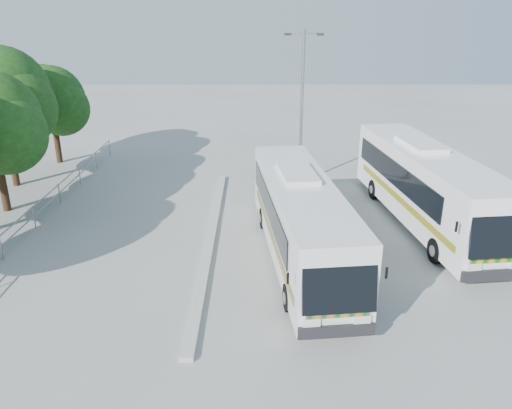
{
  "coord_description": "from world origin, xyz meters",
  "views": [
    {
      "loc": [
        -0.46,
        -16.93,
        8.71
      ],
      "look_at": [
        -0.41,
        1.06,
        1.82
      ],
      "focal_mm": 35.0,
      "sensor_mm": 36.0,
      "label": 1
    }
  ],
  "objects_px": {
    "tree_far_d": "(3,96)",
    "coach_adjacent": "(426,185)",
    "lamppost": "(302,102)",
    "tree_far_e": "(52,100)",
    "coach_main": "(301,218)"
  },
  "relations": [
    {
      "from": "tree_far_d",
      "to": "coach_adjacent",
      "type": "relative_size",
      "value": 0.62
    },
    {
      "from": "coach_adjacent",
      "to": "lamppost",
      "type": "xyz_separation_m",
      "value": [
        -4.97,
        5.61,
        2.64
      ]
    },
    {
      "from": "coach_adjacent",
      "to": "lamppost",
      "type": "relative_size",
      "value": 1.49
    },
    {
      "from": "tree_far_e",
      "to": "coach_adjacent",
      "type": "xyz_separation_m",
      "value": [
        19.6,
        -9.76,
        -2.1
      ]
    },
    {
      "from": "coach_adjacent",
      "to": "lamppost",
      "type": "distance_m",
      "value": 7.94
    },
    {
      "from": "coach_main",
      "to": "tree_far_d",
      "type": "bearing_deg",
      "value": 142.96
    },
    {
      "from": "tree_far_d",
      "to": "lamppost",
      "type": "height_order",
      "value": "lamppost"
    },
    {
      "from": "tree_far_e",
      "to": "coach_adjacent",
      "type": "height_order",
      "value": "tree_far_e"
    },
    {
      "from": "tree_far_d",
      "to": "lamppost",
      "type": "relative_size",
      "value": 0.91
    },
    {
      "from": "tree_far_d",
      "to": "lamppost",
      "type": "xyz_separation_m",
      "value": [
        15.31,
        0.35,
        -0.39
      ]
    },
    {
      "from": "tree_far_e",
      "to": "lamppost",
      "type": "bearing_deg",
      "value": -15.83
    },
    {
      "from": "tree_far_d",
      "to": "coach_main",
      "type": "xyz_separation_m",
      "value": [
        14.55,
        -8.74,
        -3.15
      ]
    },
    {
      "from": "coach_main",
      "to": "coach_adjacent",
      "type": "relative_size",
      "value": 0.93
    },
    {
      "from": "coach_adjacent",
      "to": "coach_main",
      "type": "bearing_deg",
      "value": -154.81
    },
    {
      "from": "tree_far_d",
      "to": "tree_far_e",
      "type": "xyz_separation_m",
      "value": [
        0.68,
        4.5,
        -0.93
      ]
    }
  ]
}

